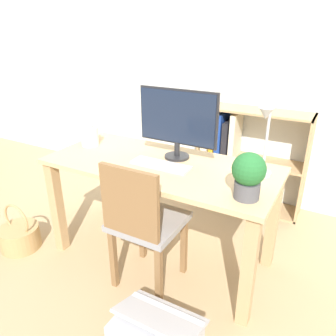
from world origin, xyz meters
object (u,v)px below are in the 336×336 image
at_px(desk_lamp, 265,136).
at_px(potted_plant, 248,174).
at_px(basket, 20,236).
at_px(vase, 90,135).
at_px(bookshelf, 230,159).
at_px(chair, 143,221).
at_px(keyboard, 161,165).
at_px(monitor, 178,119).

bearing_deg(desk_lamp, potted_plant, -90.39).
relative_size(potted_plant, basket, 0.68).
xyz_separation_m(vase, desk_lamp, (1.23, 0.04, 0.18)).
bearing_deg(potted_plant, vase, 169.60).
bearing_deg(bookshelf, chair, -93.61).
bearing_deg(keyboard, vase, 172.52).
distance_m(keyboard, desk_lamp, 0.65).
distance_m(monitor, desk_lamp, 0.57).
bearing_deg(keyboard, basket, -158.68).
bearing_deg(potted_plant, monitor, 150.41).
bearing_deg(basket, potted_plant, 8.85).
height_order(keyboard, potted_plant, potted_plant).
height_order(vase, desk_lamp, desk_lamp).
height_order(monitor, bookshelf, monitor).
xyz_separation_m(desk_lamp, potted_plant, (-0.00, -0.26, -0.12)).
bearing_deg(monitor, desk_lamp, -5.82).
bearing_deg(potted_plant, chair, -167.72).
bearing_deg(basket, monitor, 29.15).
distance_m(potted_plant, bookshelf, 1.36).
bearing_deg(keyboard, bookshelf, 83.90).
height_order(monitor, keyboard, monitor).
relative_size(vase, bookshelf, 0.21).
distance_m(chair, bookshelf, 1.33).
bearing_deg(monitor, vase, -171.95).
xyz_separation_m(potted_plant, bookshelf, (-0.47, 1.20, -0.44)).
height_order(monitor, basket, monitor).
bearing_deg(chair, vase, 150.19).
height_order(vase, chair, vase).
distance_m(desk_lamp, bookshelf, 1.19).
bearing_deg(vase, desk_lamp, 1.70).
xyz_separation_m(potted_plant, basket, (-1.58, -0.25, -0.76)).
bearing_deg(bookshelf, potted_plant, -68.57).
height_order(bookshelf, basket, bookshelf).
height_order(keyboard, chair, chair).
distance_m(keyboard, bookshelf, 1.11).
distance_m(desk_lamp, potted_plant, 0.29).
bearing_deg(desk_lamp, chair, -145.50).
bearing_deg(bookshelf, keyboard, -96.10).
bearing_deg(basket, keyboard, 21.32).
relative_size(desk_lamp, bookshelf, 0.45).
height_order(monitor, desk_lamp, monitor).
xyz_separation_m(vase, chair, (0.67, -0.35, -0.33)).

